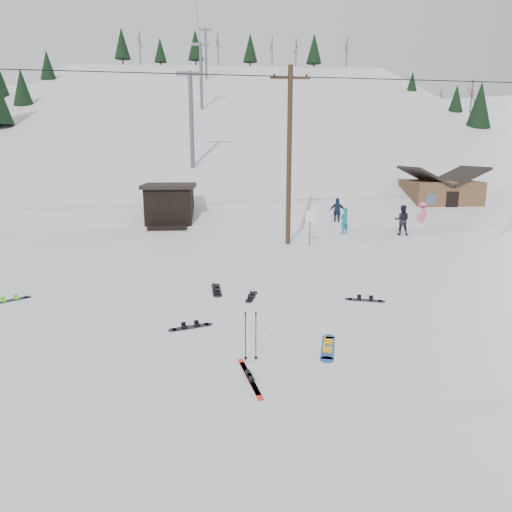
{
  "coord_description": "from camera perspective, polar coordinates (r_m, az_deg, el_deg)",
  "views": [
    {
      "loc": [
        -1.35,
        -9.8,
        4.79
      ],
      "look_at": [
        -0.33,
        5.05,
        1.4
      ],
      "focal_mm": 32.0,
      "sensor_mm": 36.0,
      "label": 1
    }
  ],
  "objects": [
    {
      "name": "lift_tower_near",
      "position": [
        40.01,
        -8.09,
        17.12
      ],
      "size": [
        2.2,
        0.36,
        8.0
      ],
      "color": "#595B60",
      "rests_on": "ski_slope"
    },
    {
      "name": "board_scatter_c",
      "position": [
        17.18,
        -28.39,
        -4.87
      ],
      "size": [
        1.08,
        0.91,
        0.09
      ],
      "rotation": [
        0.0,
        0.0,
        0.68
      ],
      "color": "black",
      "rests_on": "ground"
    },
    {
      "name": "skier_teal",
      "position": [
        27.91,
        11.0,
        4.34
      ],
      "size": [
        0.68,
        0.63,
        1.56
      ],
      "primitive_type": "imported",
      "rotation": [
        0.0,
        0.0,
        3.72
      ],
      "color": "#0B6E75",
      "rests_on": "ground"
    },
    {
      "name": "lift_tower_far",
      "position": [
        81.44,
        -6.28,
        24.15
      ],
      "size": [
        2.2,
        0.36,
        8.0
      ],
      "color": "#595B60",
      "rests_on": "ski_slope"
    },
    {
      "name": "hero_skis",
      "position": [
        10.23,
        -0.78,
        -14.93
      ],
      "size": [
        0.47,
        1.87,
        0.1
      ],
      "rotation": [
        0.0,
        0.0,
        0.19
      ],
      "color": "red",
      "rests_on": "ground"
    },
    {
      "name": "skier_pink",
      "position": [
        32.56,
        20.06,
        4.97
      ],
      "size": [
        1.15,
        1.03,
        1.55
      ],
      "primitive_type": "imported",
      "rotation": [
        0.0,
        0.0,
        3.72
      ],
      "color": "#F15595",
      "rests_on": "ground"
    },
    {
      "name": "utility_pole",
      "position": [
        24.04,
        4.17,
        12.54
      ],
      "size": [
        2.0,
        0.26,
        9.0
      ],
      "color": "#3A2819",
      "rests_on": "ground"
    },
    {
      "name": "hero_snowboard",
      "position": [
        11.78,
        8.98,
        -11.19
      ],
      "size": [
        0.66,
        1.64,
        0.12
      ],
      "rotation": [
        0.0,
        0.0,
        1.32
      ],
      "color": "#194BA3",
      "rests_on": "ground"
    },
    {
      "name": "skier_navy",
      "position": [
        30.94,
        10.13,
        5.46
      ],
      "size": [
        1.16,
        0.69,
        1.85
      ],
      "primitive_type": "imported",
      "rotation": [
        0.0,
        0.0,
        2.91
      ],
      "color": "#18243D",
      "rests_on": "ground"
    },
    {
      "name": "board_scatter_a",
      "position": [
        13.05,
        -8.17,
        -8.74
      ],
      "size": [
        1.21,
        0.6,
        0.09
      ],
      "rotation": [
        0.0,
        0.0,
        0.36
      ],
      "color": "black",
      "rests_on": "ground"
    },
    {
      "name": "lift_tower_mid",
      "position": [
        60.62,
        -6.9,
        21.84
      ],
      "size": [
        2.2,
        0.36,
        8.0
      ],
      "color": "#595B60",
      "rests_on": "ski_slope"
    },
    {
      "name": "ground",
      "position": [
        10.99,
        3.61,
        -13.04
      ],
      "size": [
        200.0,
        200.0,
        0.0
      ],
      "primitive_type": "plane",
      "color": "white",
      "rests_on": "ground"
    },
    {
      "name": "board_scatter_d",
      "position": [
        15.58,
        13.47,
        -5.35
      ],
      "size": [
        1.27,
        0.55,
        0.09
      ],
      "rotation": [
        0.0,
        0.0,
        -0.29
      ],
      "color": "black",
      "rests_on": "ground"
    },
    {
      "name": "skier_dark",
      "position": [
        28.29,
        17.79,
        4.3
      ],
      "size": [
        1.04,
        0.93,
        1.78
      ],
      "primitive_type": "imported",
      "rotation": [
        0.0,
        0.0,
        2.79
      ],
      "color": "black",
      "rests_on": "ground"
    },
    {
      "name": "treeline_crest",
      "position": [
        95.93,
        -3.18,
        9.96
      ],
      "size": [
        50.0,
        6.0,
        10.0
      ],
      "primitive_type": null,
      "color": "black",
      "rests_on": "ski_slope"
    },
    {
      "name": "cabin",
      "position": [
        37.69,
        21.95,
        6.88
      ],
      "size": [
        5.39,
        4.4,
        3.77
      ],
      "color": "brown",
      "rests_on": "ground"
    },
    {
      "name": "trail_sign",
      "position": [
        24.06,
        6.78,
        4.34
      ],
      "size": [
        0.5,
        0.09,
        1.85
      ],
      "color": "#595B60",
      "rests_on": "ground"
    },
    {
      "name": "ski_poles",
      "position": [
        10.8,
        -0.67,
        -9.91
      ],
      "size": [
        0.33,
        0.09,
        1.21
      ],
      "color": "black",
      "rests_on": "ground"
    },
    {
      "name": "ski_slope",
      "position": [
        66.95,
        -2.66,
        -1.7
      ],
      "size": [
        60.0,
        85.24,
        65.97
      ],
      "primitive_type": "cube",
      "rotation": [
        0.31,
        0.0,
        0.0
      ],
      "color": "silver",
      "rests_on": "ground"
    },
    {
      "name": "board_scatter_b",
      "position": [
        16.28,
        -4.96,
        -4.22
      ],
      "size": [
        0.4,
        1.63,
        0.11
      ],
      "rotation": [
        0.0,
        0.0,
        1.65
      ],
      "color": "black",
      "rests_on": "ground"
    },
    {
      "name": "ridge_right",
      "position": [
        73.31,
        28.65,
        -1.2
      ],
      "size": [
        45.66,
        93.98,
        54.59
      ],
      "primitive_type": "cube",
      "rotation": [
        0.21,
        -0.05,
        -0.12
      ],
      "color": "white",
      "rests_on": "ground"
    },
    {
      "name": "lift_hut",
      "position": [
        31.15,
        -10.71,
        6.3
      ],
      "size": [
        3.4,
        4.1,
        2.75
      ],
      "color": "black",
      "rests_on": "ground"
    },
    {
      "name": "board_scatter_f",
      "position": [
        15.5,
        -0.56,
        -5.08
      ],
      "size": [
        0.49,
        1.25,
        0.09
      ],
      "rotation": [
        0.0,
        0.0,
        1.33
      ],
      "color": "black",
      "rests_on": "ground"
    }
  ]
}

